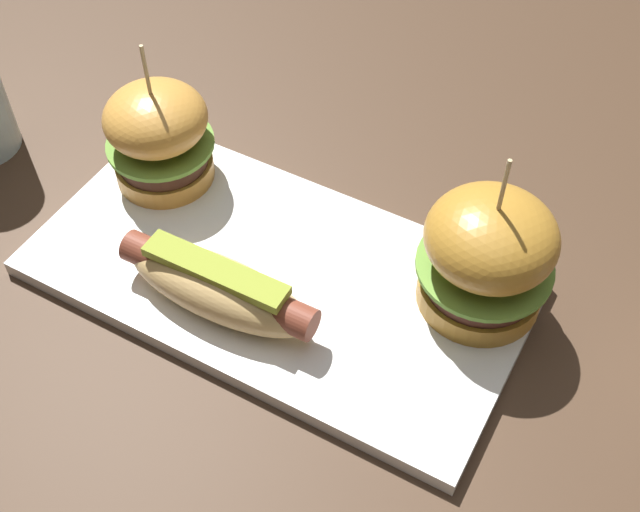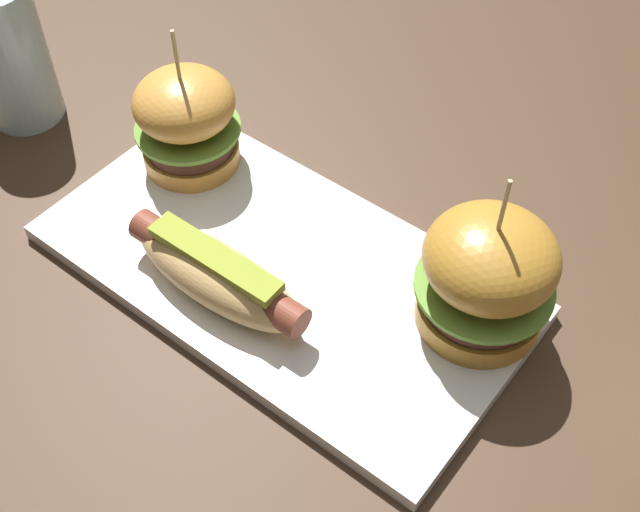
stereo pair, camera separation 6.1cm
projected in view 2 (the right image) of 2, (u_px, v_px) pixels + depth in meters
ground_plane at (282, 276)px, 0.67m from camera, size 3.00×3.00×0.00m
platter_main at (282, 271)px, 0.66m from camera, size 0.39×0.20×0.01m
hot_dog at (217, 274)px, 0.62m from camera, size 0.16×0.05×0.05m
slider_left at (186, 120)px, 0.70m from camera, size 0.09×0.09×0.14m
slider_right at (487, 275)px, 0.59m from camera, size 0.10×0.10×0.14m
water_glass at (9, 54)px, 0.75m from camera, size 0.07×0.07×0.14m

